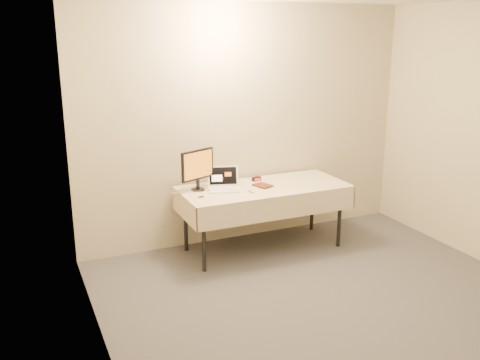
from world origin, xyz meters
name	(u,v)px	position (x,y,z in m)	size (l,w,h in m)	color
ground	(375,340)	(0.00, 0.00, 0.00)	(5.00, 5.00, 0.00)	#3B3B40
back_wall	(247,125)	(0.00, 2.50, 1.35)	(4.00, 0.10, 2.70)	beige
table	(264,192)	(0.00, 2.05, 0.68)	(1.86, 0.81, 0.74)	black
laptop	(224,184)	(-0.44, 2.13, 0.79)	(0.41, 0.40, 0.23)	white
monitor	(197,167)	(-0.71, 2.20, 1.00)	(0.41, 0.20, 0.44)	black
book	(258,179)	(-0.08, 2.02, 0.84)	(0.15, 0.02, 0.20)	brown
alarm_clock	(256,179)	(0.02, 2.28, 0.76)	(0.11, 0.07, 0.04)	black
clicker	(251,191)	(-0.22, 1.90, 0.75)	(0.05, 0.10, 0.02)	#BDBDBF
paper_form	(311,179)	(0.65, 2.10, 0.74)	(0.10, 0.26, 0.00)	#B3D3A8
usb_dongle	(201,197)	(-0.78, 1.94, 0.74)	(0.06, 0.02, 0.01)	black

